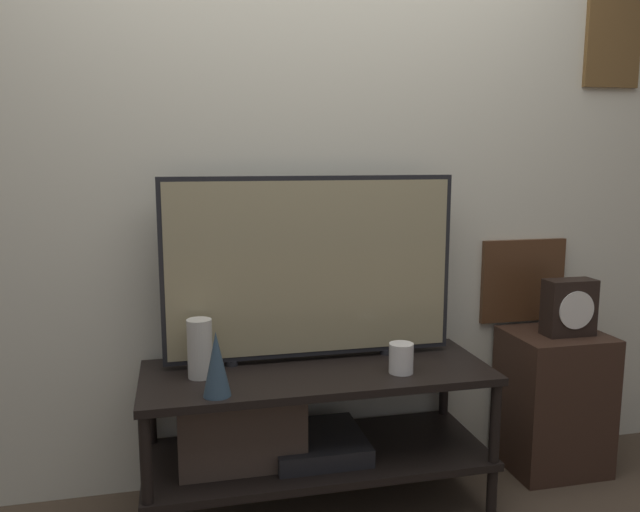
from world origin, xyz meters
name	(u,v)px	position (x,y,z in m)	size (l,w,h in m)	color
wall_back	(301,163)	(0.00, 0.61, 1.35)	(6.40, 0.08, 2.70)	beige
media_console	(288,423)	(-0.12, 0.30, 0.36)	(1.33, 0.52, 0.57)	black
television	(311,268)	(0.00, 0.41, 0.95)	(1.16, 0.05, 0.74)	black
vase_slim_bronze	(216,364)	(-0.39, 0.11, 0.68)	(0.10, 0.10, 0.23)	#2D4251
vase_tall_ceramic	(200,348)	(-0.44, 0.31, 0.68)	(0.09, 0.09, 0.22)	beige
candle_jar	(401,358)	(0.30, 0.19, 0.63)	(0.09, 0.09, 0.11)	silver
side_table	(553,400)	(1.09, 0.38, 0.31)	(0.41, 0.36, 0.62)	#382319
mantel_clock	(569,307)	(1.12, 0.35, 0.74)	(0.22, 0.11, 0.24)	black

